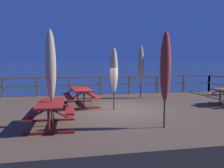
# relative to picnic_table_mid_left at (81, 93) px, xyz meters

# --- Properties ---
(ground_plane) EXTENTS (600.00, 600.00, 0.00)m
(ground_plane) POSITION_rel_picnic_table_mid_left_xyz_m (1.35, -1.23, -1.33)
(ground_plane) COLOR navy
(wooden_deck) EXTENTS (14.78, 9.11, 0.77)m
(wooden_deck) POSITION_rel_picnic_table_mid_left_xyz_m (1.35, -1.23, -0.95)
(wooden_deck) COLOR brown
(wooden_deck) RESTS_ON ground
(railing_waterside_far) EXTENTS (14.58, 0.10, 1.09)m
(railing_waterside_far) POSITION_rel_picnic_table_mid_left_xyz_m (1.35, 3.18, 0.19)
(railing_waterside_far) COLOR brown
(railing_waterside_far) RESTS_ON wooden_deck
(picnic_table_mid_left) EXTENTS (1.60, 2.22, 0.78)m
(picnic_table_mid_left) POSITION_rel_picnic_table_mid_left_xyz_m (0.00, 0.00, 0.00)
(picnic_table_mid_left) COLOR maroon
(picnic_table_mid_left) RESTS_ON wooden_deck
(picnic_table_front_right) EXTENTS (1.46, 1.85, 0.78)m
(picnic_table_front_right) POSITION_rel_picnic_table_mid_left_xyz_m (-1.10, -3.35, -0.01)
(picnic_table_front_right) COLOR maroon
(picnic_table_front_right) RESTS_ON wooden_deck
(patio_umbrella_tall_front) EXTENTS (0.32, 0.32, 2.90)m
(patio_umbrella_tall_front) POSITION_rel_picnic_table_mid_left_xyz_m (2.27, -4.08, 1.28)
(patio_umbrella_tall_front) COLOR #4C3828
(patio_umbrella_tall_front) RESTS_ON wooden_deck
(patio_umbrella_tall_mid_right) EXTENTS (0.32, 0.32, 2.55)m
(patio_umbrella_tall_mid_right) POSITION_rel_picnic_table_mid_left_xyz_m (1.30, -1.21, 1.05)
(patio_umbrella_tall_mid_right) COLOR #4C3828
(patio_umbrella_tall_mid_right) RESTS_ON wooden_deck
(patio_umbrella_tall_back_right) EXTENTS (0.32, 0.32, 2.97)m
(patio_umbrella_tall_back_right) POSITION_rel_picnic_table_mid_left_xyz_m (-1.08, -3.27, 1.32)
(patio_umbrella_tall_back_right) COLOR #4C3828
(patio_umbrella_tall_back_right) RESTS_ON wooden_deck
(patio_umbrella_short_mid) EXTENTS (0.32, 0.32, 3.11)m
(patio_umbrella_short_mid) POSITION_rel_picnic_table_mid_left_xyz_m (4.55, 1.28, 1.42)
(patio_umbrella_short_mid) COLOR #4C3828
(patio_umbrella_short_mid) RESTS_ON wooden_deck
(patio_umbrella_tall_mid_left) EXTENTS (0.32, 0.32, 2.83)m
(patio_umbrella_tall_mid_left) POSITION_rel_picnic_table_mid_left_xyz_m (3.34, 1.50, 1.24)
(patio_umbrella_tall_mid_left) COLOR #4C3828
(patio_umbrella_tall_mid_left) RESTS_ON wooden_deck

